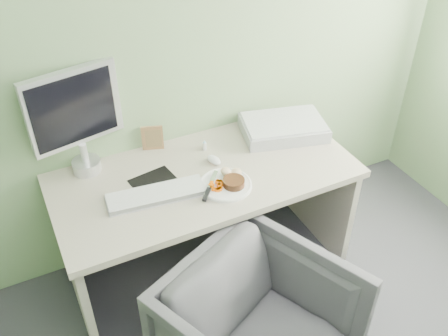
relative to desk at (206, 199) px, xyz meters
name	(u,v)px	position (x,y,z in m)	size (l,w,h in m)	color
wall_back	(171,36)	(0.00, 0.38, 0.80)	(3.50, 3.50, 0.00)	#68815A
desk	(206,199)	(0.00, 0.00, 0.00)	(1.60, 0.75, 0.73)	#BEB69F
plate	(225,185)	(0.05, -0.14, 0.19)	(0.27, 0.27, 0.01)	white
steak	(234,182)	(0.08, -0.17, 0.21)	(0.11, 0.11, 0.04)	black
potato_pile	(227,172)	(0.09, -0.09, 0.23)	(0.11, 0.08, 0.06)	tan
carrot_heap	(218,184)	(0.00, -0.15, 0.22)	(0.06, 0.05, 0.04)	#FF6705
steak_knife	(209,190)	(-0.05, -0.16, 0.21)	(0.17, 0.20, 0.02)	silver
mousepad	(155,183)	(-0.26, 0.04, 0.18)	(0.23, 0.20, 0.00)	black
keyboard	(156,194)	(-0.29, -0.07, 0.20)	(0.49, 0.14, 0.02)	white
computer_mouse	(214,160)	(0.08, 0.06, 0.20)	(0.05, 0.10, 0.03)	white
photo_frame	(152,138)	(-0.17, 0.33, 0.26)	(0.12, 0.01, 0.15)	#9E744A
eyedrop_bottle	(204,145)	(0.09, 0.19, 0.21)	(0.02, 0.02, 0.06)	white
scanner	(283,128)	(0.57, 0.14, 0.22)	(0.48, 0.32, 0.07)	#AEB0B5
monitor	(76,117)	(-0.55, 0.32, 0.51)	(0.48, 0.17, 0.57)	silver
desk_chair	(260,335)	(-0.08, -0.77, -0.20)	(0.74, 0.77, 0.70)	#38373D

